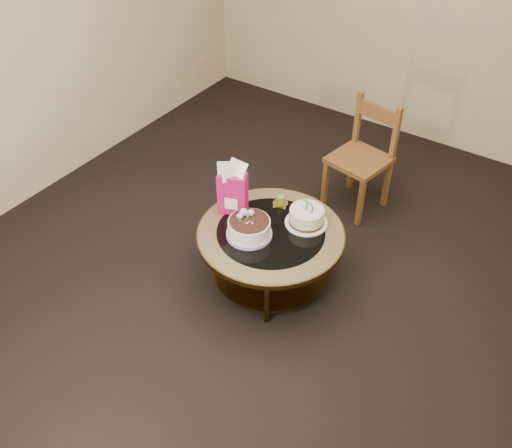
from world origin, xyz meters
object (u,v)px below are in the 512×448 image
Objects in this scene: coffee_table at (271,240)px; dining_chair at (362,157)px; cream_cake at (307,217)px; decorated_cake at (249,229)px; gift_bag at (233,188)px.

coffee_table is 1.18m from dining_chair.
coffee_table is at bearing -109.69° from cream_cake.
decorated_cake is 0.34× the size of dining_chair.
cream_cake reaches higher than coffee_table.
gift_bag reaches higher than coffee_table.
cream_cake is at bearing 51.96° from decorated_cake.
gift_bag is 1.24m from dining_chair.
dining_chair is (-0.05, 0.97, -0.05)m from cream_cake.
cream_cake is at bearing -76.98° from dining_chair.
coffee_table is 0.21m from decorated_cake.
dining_chair is at bearing 84.67° from coffee_table.
dining_chair reaches higher than coffee_table.
gift_bag is at bearing 147.32° from decorated_cake.
dining_chair is (0.21, 1.29, -0.06)m from decorated_cake.
cream_cake is at bearing -3.55° from gift_bag.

